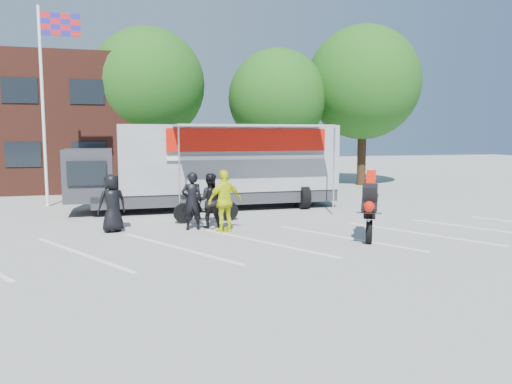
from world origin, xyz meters
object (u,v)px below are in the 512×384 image
spectator_leather_a (112,203)px  tree_left (148,85)px  spectator_leather_b (192,201)px  flagpole (49,82)px  spectator_leather_c (210,201)px  tree_right (363,83)px  spectator_hivis (225,201)px  stunt_bike_rider (370,238)px  transporter_truck (217,209)px  parked_motorcycle (206,222)px  tree_mid (277,98)px

spectator_leather_a → tree_left: bearing=-118.7°
spectator_leather_a → spectator_leather_b: (2.38, -0.30, 0.02)m
flagpole → spectator_leather_c: flagpole is taller
flagpole → spectator_leather_c: bearing=-50.1°
tree_right → spectator_leather_b: 16.72m
tree_left → tree_right: (12.00, -1.50, 0.31)m
flagpole → spectator_leather_a: flagpole is taller
spectator_leather_b → spectator_hivis: bearing=144.1°
stunt_bike_rider → spectator_hivis: size_ratio=1.11×
tree_left → spectator_leather_c: tree_left is taller
stunt_bike_rider → spectator_leather_b: 5.46m
flagpole → spectator_leather_a: (2.39, -6.30, -4.17)m
tree_right → stunt_bike_rider: bearing=-116.3°
tree_right → spectator_leather_c: (-10.89, -10.91, -5.01)m
flagpole → spectator_leather_a: size_ratio=4.55×
flagpole → transporter_truck: bearing=-21.0°
spectator_leather_a → tree_right: bearing=-162.1°
parked_motorcycle → spectator_leather_c: size_ratio=1.31×
tree_mid → spectator_leather_b: bearing=-119.2°
stunt_bike_rider → spectator_leather_a: 7.71m
tree_mid → parked_motorcycle: size_ratio=3.38×
stunt_bike_rider → spectator_leather_c: bearing=175.6°
tree_mid → tree_right: size_ratio=0.84×
stunt_bike_rider → spectator_leather_b: (-4.68, 2.67, 0.90)m
stunt_bike_rider → spectator_leather_c: spectator_leather_c is taller
parked_motorcycle → spectator_leather_a: bearing=102.3°
spectator_leather_c → spectator_hivis: 0.90m
flagpole → spectator_leather_c: (5.36, -6.41, -4.19)m
flagpole → spectator_hivis: size_ratio=4.22×
tree_left → parked_motorcycle: 12.68m
spectator_leather_b → spectator_leather_c: size_ratio=1.03×
spectator_leather_a → spectator_leather_c: spectator_leather_a is taller
flagpole → spectator_leather_b: (4.77, -6.59, -4.16)m
spectator_leather_b → spectator_hivis: 1.12m
tree_mid → stunt_bike_rider: size_ratio=3.64×
tree_mid → spectator_hivis: size_ratio=4.06×
transporter_truck → spectator_leather_b: 4.54m
transporter_truck → spectator_leather_c: bearing=-104.3°
tree_right → spectator_hivis: size_ratio=4.82×
transporter_truck → parked_motorcycle: bearing=-107.8°
parked_motorcycle → spectator_hivis: spectator_hivis is taller
parked_motorcycle → spectator_leather_b: (-0.66, -1.26, 0.90)m
flagpole → spectator_hivis: bearing=-52.0°
tree_left → spectator_leather_a: size_ratio=4.91×
tree_right → transporter_truck: size_ratio=0.88×
tree_mid → spectator_leather_b: tree_mid is taller
spectator_hivis → spectator_leather_a: bearing=-33.5°
stunt_bike_rider → transporter_truck: bearing=144.9°
tree_mid → stunt_bike_rider: bearing=-97.2°
tree_right → spectator_leather_a: (-13.86, -10.80, -5.00)m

